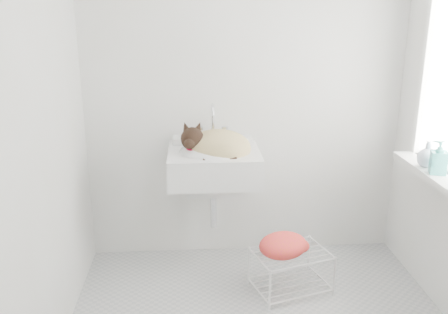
{
  "coord_description": "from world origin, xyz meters",
  "views": [
    {
      "loc": [
        -0.37,
        -2.28,
        1.75
      ],
      "look_at": [
        -0.18,
        0.5,
        0.88
      ],
      "focal_mm": 38.9,
      "sensor_mm": 36.0,
      "label": 1
    }
  ],
  "objects": [
    {
      "name": "bottle_c",
      "position": [
        1.0,
        0.33,
        0.85
      ],
      "size": [
        0.13,
        0.13,
        0.15
      ],
      "primitive_type": "imported",
      "rotation": [
        0.0,
        0.0,
        3.3
      ],
      "color": "silver",
      "rests_on": "windowsill"
    },
    {
      "name": "back_wall",
      "position": [
        0.0,
        1.0,
        1.25
      ],
      "size": [
        2.2,
        0.02,
        2.5
      ],
      "primitive_type": "cube",
      "color": "white",
      "rests_on": "ground"
    },
    {
      "name": "towel",
      "position": [
        0.18,
        0.39,
        0.3
      ],
      "size": [
        0.39,
        0.34,
        0.13
      ],
      "primitive_type": "ellipsoid",
      "rotation": [
        0.0,
        0.0,
        0.47
      ],
      "color": "#DD6A00",
      "rests_on": "wire_rack"
    },
    {
      "name": "wire_rack",
      "position": [
        0.24,
        0.42,
        0.15
      ],
      "size": [
        0.52,
        0.43,
        0.27
      ],
      "primitive_type": "cube",
      "rotation": [
        0.0,
        0.0,
        0.3
      ],
      "color": "silver",
      "rests_on": "floor"
    },
    {
      "name": "faucet",
      "position": [
        -0.23,
        0.92,
        0.99
      ],
      "size": [
        0.22,
        0.15,
        0.22
      ],
      "primitive_type": null,
      "color": "silver",
      "rests_on": "sink"
    },
    {
      "name": "cat",
      "position": [
        -0.22,
        0.72,
        0.89
      ],
      "size": [
        0.48,
        0.42,
        0.27
      ],
      "rotation": [
        0.0,
        0.0,
        -0.2
      ],
      "color": "tan",
      "rests_on": "sink"
    },
    {
      "name": "left_wall",
      "position": [
        -1.1,
        0.0,
        1.25
      ],
      "size": [
        0.02,
        2.0,
        2.5
      ],
      "primitive_type": "cube",
      "color": "white",
      "rests_on": "ground"
    },
    {
      "name": "bottle_b",
      "position": [
        1.0,
        0.2,
        0.85
      ],
      "size": [
        0.11,
        0.11,
        0.19
      ],
      "primitive_type": "imported",
      "rotation": [
        0.0,
        0.0,
        4.39
      ],
      "color": "teal",
      "rests_on": "windowsill"
    },
    {
      "name": "windowsill",
      "position": [
        1.01,
        0.2,
        0.83
      ],
      "size": [
        0.16,
        0.88,
        0.04
      ],
      "primitive_type": "cube",
      "color": "white",
      "rests_on": "right_wall"
    },
    {
      "name": "sink",
      "position": [
        -0.23,
        0.74,
        0.85
      ],
      "size": [
        0.59,
        0.52,
        0.24
      ],
      "primitive_type": "cube",
      "color": "white",
      "rests_on": "back_wall"
    }
  ]
}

